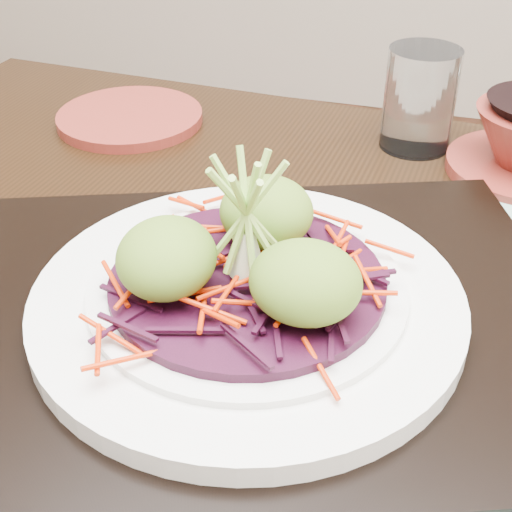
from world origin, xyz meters
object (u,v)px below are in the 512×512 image
(serving_tray, at_px, (248,321))
(water_glass, at_px, (420,99))
(dining_table, at_px, (314,381))
(terracotta_side_plate, at_px, (130,118))
(white_plate, at_px, (247,299))

(serving_tray, xyz_separation_m, water_glass, (0.08, 0.34, 0.04))
(dining_table, xyz_separation_m, water_glass, (0.04, 0.28, 0.14))
(terracotta_side_plate, xyz_separation_m, water_glass, (0.31, 0.03, 0.05))
(dining_table, bearing_deg, white_plate, -118.45)
(white_plate, distance_m, terracotta_side_plate, 0.39)
(water_glass, bearing_deg, white_plate, -102.75)
(serving_tray, distance_m, white_plate, 0.02)
(terracotta_side_plate, distance_m, water_glass, 0.32)
(serving_tray, relative_size, water_glass, 4.34)
(dining_table, distance_m, water_glass, 0.32)
(serving_tray, bearing_deg, dining_table, 36.57)
(dining_table, xyz_separation_m, serving_tray, (-0.04, -0.06, 0.10))
(white_plate, height_order, water_glass, water_glass)
(terracotta_side_plate, bearing_deg, dining_table, -42.54)
(dining_table, distance_m, terracotta_side_plate, 0.38)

